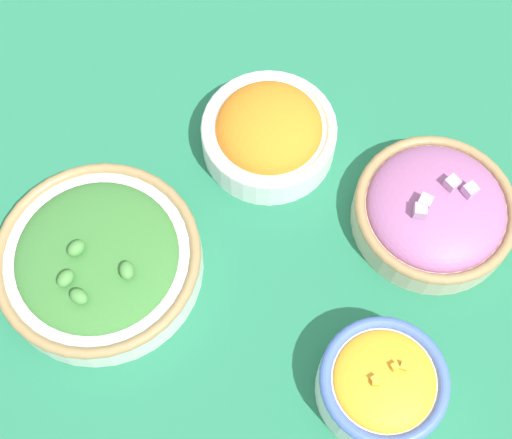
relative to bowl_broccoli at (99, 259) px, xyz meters
name	(u,v)px	position (x,y,z in m)	size (l,w,h in m)	color
ground_plane	(256,230)	(-0.16, -0.08, -0.03)	(3.00, 3.00, 0.00)	#23704C
bowl_broccoli	(99,259)	(0.00, 0.00, 0.00)	(0.22, 0.22, 0.07)	silver
bowl_squash	(382,384)	(-0.31, 0.08, 0.01)	(0.13, 0.13, 0.07)	white
bowl_carrots	(269,132)	(-0.15, -0.19, 0.01)	(0.16, 0.16, 0.07)	white
bowl_red_onion	(435,210)	(-0.35, -0.13, 0.00)	(0.18, 0.18, 0.07)	beige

